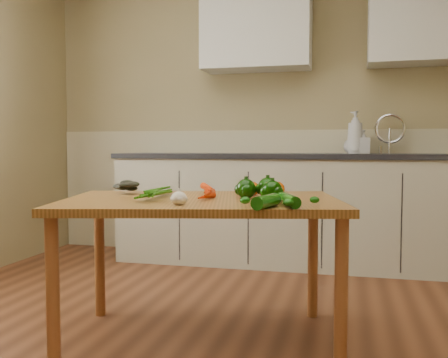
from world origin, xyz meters
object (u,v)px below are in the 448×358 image
garlic_bulb (179,198)px  soap_bottle_c (352,143)px  tomato_c (277,189)px  zucchini_a (289,200)px  tomato_b (252,189)px  pepper_c (272,191)px  pepper_a (246,189)px  soap_bottle_b (363,142)px  table (201,215)px  carrot_bunch (190,191)px  soap_bottle_a (355,132)px  tomato_a (243,189)px  pepper_b (268,188)px  leafy_greens (126,185)px  zucchini_b (266,201)px

garlic_bulb → soap_bottle_c: bearing=71.7°
tomato_c → zucchini_a: (0.11, -0.40, -0.01)m
tomato_b → pepper_c: bearing=-59.0°
pepper_a → tomato_b: 0.15m
pepper_a → tomato_c: size_ratio=1.14×
soap_bottle_b → table: bearing=-126.4°
carrot_bunch → table: bearing=-25.3°
tomato_c → zucchini_a: size_ratio=0.37×
tomato_c → table: bearing=-150.9°
soap_bottle_a → tomato_b: size_ratio=4.39×
tomato_c → zucchini_a: tomato_c is taller
tomato_a → pepper_b: bearing=-23.5°
soap_bottle_a → pepper_c: 1.95m
tomato_a → tomato_b: 0.05m
soap_bottle_b → tomato_a: (-0.63, -1.69, -0.26)m
carrot_bunch → leafy_greens: size_ratio=1.30×
tomato_b → zucchini_a: tomato_b is taller
leafy_greens → tomato_c: size_ratio=2.28×
soap_bottle_c → tomato_c: bearing=-128.3°
pepper_c → zucchini_a: pepper_c is taller
soap_bottle_c → tomato_a: 1.86m
soap_bottle_a → zucchini_b: (-0.37, -2.16, -0.34)m
soap_bottle_a → pepper_b: bearing=41.7°
garlic_bulb → zucchini_a: garlic_bulb is taller
leafy_greens → zucchini_b: (0.82, -0.43, -0.02)m
soap_bottle_a → pepper_c: (-0.39, -1.89, -0.32)m
carrot_bunch → pepper_b: 0.38m
carrot_bunch → pepper_c: bearing=-18.8°
pepper_a → tomato_a: (-0.03, 0.11, -0.01)m
tomato_a → tomato_c: size_ratio=0.93×
leafy_greens → garlic_bulb: bearing=-43.3°
table → pepper_a: (0.21, 0.06, 0.12)m
table → tomato_c: 0.40m
zucchini_a → tomato_c: bearing=104.9°
carrot_bunch → zucchini_b: (0.43, -0.32, -0.01)m
pepper_c → zucchini_b: bearing=-86.6°
table → pepper_c: size_ratio=15.56×
table → carrot_bunch: size_ratio=6.03×
soap_bottle_c → tomato_a: size_ratio=2.25×
soap_bottle_c → pepper_b: 1.88m
tomato_b → tomato_c: bearing=-6.3°
soap_bottle_c → leafy_greens: bearing=-149.2°
soap_bottle_a → leafy_greens: bearing=20.9°
pepper_a → pepper_b: bearing=26.4°
leafy_greens → pepper_b: pepper_b is taller
tomato_a → soap_bottle_c: bearing=73.0°
pepper_a → zucchini_a: size_ratio=0.42×
carrot_bunch → tomato_c: size_ratio=2.96×
table → pepper_a: 0.25m
carrot_bunch → pepper_a: 0.27m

